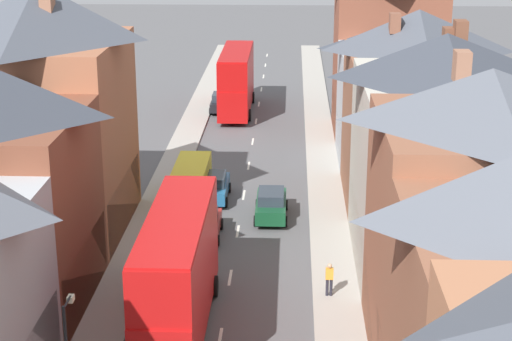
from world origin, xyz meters
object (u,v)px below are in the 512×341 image
Objects in this scene: car_parked_left_a at (165,265)px; pedestrian_mid_right at (329,278)px; car_near_blue at (204,224)px; delivery_van at (192,180)px; car_near_silver at (271,204)px; double_decker_bus_mid_street at (178,270)px; car_mid_black at (222,102)px; double_decker_bus_lead at (236,80)px; car_parked_right_a at (214,187)px.

pedestrian_mid_right reaches higher than car_parked_left_a.
delivery_van is at bearing 102.64° from car_near_blue.
car_near_silver is at bearing 40.47° from car_near_blue.
car_mid_black is at bearing 91.92° from double_decker_bus_mid_street.
car_parked_left_a is (-1.29, -33.54, -2.00)m from double_decker_bus_lead.
car_parked_right_a is (0.01, -21.99, -1.97)m from double_decker_bus_lead.
car_near_silver is at bearing -81.77° from double_decker_bus_lead.
car_near_silver is at bearing 75.01° from double_decker_bus_mid_street.
car_parked_left_a is 2.42× the size of pedestrian_mid_right.
double_decker_bus_mid_street is at bearing -88.08° from car_mid_black.
car_parked_right_a is (0.01, 16.46, -1.97)m from double_decker_bus_mid_street.
delivery_van is (-4.90, 2.73, 0.48)m from car_near_silver.
car_near_silver is (3.61, -24.97, -1.96)m from double_decker_bus_lead.
double_decker_bus_mid_street reaches higher than car_parked_left_a.
pedestrian_mid_right is at bearing -63.47° from car_parked_right_a.
delivery_van is at bearing -93.32° from double_decker_bus_lead.
double_decker_bus_lead reaches higher than car_parked_right_a.
car_mid_black is (-1.30, 28.13, 0.02)m from car_near_blue.
car_near_blue is 5.65m from car_parked_left_a.
car_near_blue is at bearing 89.95° from double_decker_bus_mid_street.
double_decker_bus_mid_street reaches higher than pedestrian_mid_right.
double_decker_bus_lead is at bearing 87.80° from car_parked_left_a.
double_decker_bus_lead is 2.50× the size of car_near_silver.
double_decker_bus_lead and double_decker_bus_mid_street have the same top height.
pedestrian_mid_right reaches higher than car_mid_black.
car_near_blue is 0.91× the size of car_parked_right_a.
car_near_silver reaches higher than car_near_blue.
pedestrian_mid_right is at bearing 26.99° from double_decker_bus_mid_street.
double_decker_bus_mid_street is 2.08× the size of delivery_van.
car_mid_black is 36.07m from pedestrian_mid_right.
double_decker_bus_mid_street reaches higher than car_parked_right_a.
car_parked_right_a is (-3.60, 2.98, -0.02)m from car_near_silver.
car_near_blue is 2.42× the size of pedestrian_mid_right.
double_decker_bus_lead is 22.33m from delivery_van.
double_decker_bus_lead is 38.45m from double_decker_bus_mid_street.
double_decker_bus_mid_street reaches higher than car_near_silver.
car_mid_black is at bearing 90.00° from delivery_van.
delivery_van is at bearing 94.55° from double_decker_bus_mid_street.
double_decker_bus_lead is at bearing 90.02° from car_near_blue.
car_near_blue is (0.01, -28.04, -2.02)m from double_decker_bus_lead.
car_mid_black reaches higher than car_parked_left_a.
double_decker_bus_lead is at bearing -4.21° from car_mid_black.
pedestrian_mid_right reaches higher than car_parked_right_a.
car_near_silver is 0.83× the size of delivery_van.
pedestrian_mid_right is (7.85, -1.57, 0.22)m from car_parked_left_a.
car_near_blue is 9.64m from pedestrian_mid_right.
double_decker_bus_lead is 25.30m from car_near_silver.
car_mid_black is (0.00, 33.63, 0.00)m from car_parked_left_a.
car_parked_left_a is (-1.30, -5.50, 0.02)m from car_near_blue.
car_parked_left_a is 11.31m from delivery_van.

